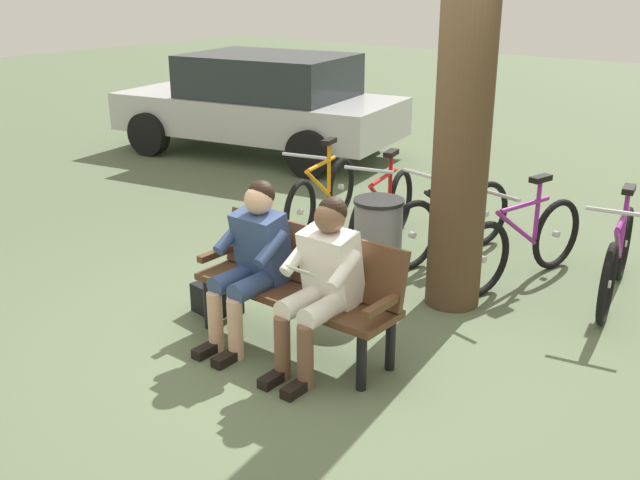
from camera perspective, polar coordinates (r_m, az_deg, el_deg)
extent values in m
plane|color=#566647|center=(5.56, -1.91, -7.81)|extent=(40.00, 40.00, 0.00)
cube|color=#51331E|center=(5.29, -2.02, -4.18)|extent=(1.60, 0.45, 0.05)
cube|color=#51331E|center=(5.34, -0.73, -1.23)|extent=(1.60, 0.14, 0.42)
cube|color=#51331E|center=(4.82, 4.87, -5.01)|extent=(0.06, 0.40, 0.05)
cube|color=#51331E|center=(5.73, -7.83, -0.97)|extent=(0.06, 0.40, 0.05)
cylinder|color=black|center=(4.88, 3.21, -9.39)|extent=(0.07, 0.07, 0.40)
cylinder|color=black|center=(5.73, -8.61, -4.89)|extent=(0.07, 0.07, 0.40)
cylinder|color=black|center=(5.13, 5.45, -7.91)|extent=(0.07, 0.07, 0.40)
cylinder|color=black|center=(5.95, -6.22, -3.84)|extent=(0.07, 0.07, 0.40)
cube|color=white|center=(5.01, 0.87, -2.07)|extent=(0.38, 0.31, 0.55)
sphere|color=brown|center=(4.87, 0.75, 1.73)|extent=(0.21, 0.21, 0.21)
sphere|color=black|center=(4.88, 0.97, 2.23)|extent=(0.20, 0.20, 0.20)
cylinder|color=white|center=(4.90, 0.34, -5.42)|extent=(0.15, 0.40, 0.15)
cylinder|color=brown|center=(4.88, -1.14, -9.02)|extent=(0.11, 0.11, 0.45)
cube|color=black|center=(4.91, -1.88, -11.40)|extent=(0.09, 0.22, 0.07)
cylinder|color=white|center=(4.78, 1.89, -2.36)|extent=(0.09, 0.31, 0.23)
cylinder|color=white|center=(5.01, -1.46, -4.80)|extent=(0.15, 0.40, 0.15)
cylinder|color=brown|center=(4.99, -2.92, -8.31)|extent=(0.11, 0.11, 0.45)
cube|color=black|center=(5.02, -3.65, -10.64)|extent=(0.09, 0.22, 0.07)
cylinder|color=white|center=(5.02, -1.77, -1.27)|extent=(0.09, 0.31, 0.23)
cube|color=silver|center=(4.77, -1.34, -2.45)|extent=(0.20, 0.12, 0.09)
cube|color=#334772|center=(5.40, -4.50, -0.47)|extent=(0.38, 0.31, 0.55)
sphere|color=#D8A884|center=(5.27, -4.76, 3.08)|extent=(0.21, 0.21, 0.21)
sphere|color=black|center=(5.28, -4.54, 3.54)|extent=(0.20, 0.20, 0.20)
cylinder|color=#334772|center=(5.28, -5.12, -3.54)|extent=(0.15, 0.40, 0.15)
cylinder|color=#D8A884|center=(5.26, -6.54, -6.85)|extent=(0.11, 0.11, 0.45)
cube|color=black|center=(5.29, -7.23, -9.06)|extent=(0.09, 0.22, 0.07)
cylinder|color=#334772|center=(5.16, -3.80, -0.67)|extent=(0.09, 0.31, 0.23)
cylinder|color=#334772|center=(5.41, -6.66, -3.00)|extent=(0.15, 0.40, 0.15)
cylinder|color=#D8A884|center=(5.40, -8.06, -6.23)|extent=(0.11, 0.11, 0.45)
cube|color=black|center=(5.42, -8.73, -8.39)|extent=(0.09, 0.22, 0.07)
cylinder|color=#334772|center=(5.43, -6.93, 0.26)|extent=(0.09, 0.31, 0.23)
cube|color=black|center=(6.00, -8.59, -4.59)|extent=(0.31, 0.17, 0.24)
cylinder|color=#4C3823|center=(5.74, 11.33, 13.93)|extent=(0.44, 0.44, 4.04)
cylinder|color=slate|center=(6.17, 4.44, -0.77)|extent=(0.40, 0.40, 0.82)
cylinder|color=black|center=(6.03, 4.54, 3.01)|extent=(0.42, 0.42, 0.03)
torus|color=black|center=(6.11, 21.26, -3.17)|extent=(0.18, 0.66, 0.66)
cylinder|color=silver|center=(6.11, 21.26, -3.17)|extent=(0.06, 0.07, 0.06)
torus|color=black|center=(7.06, 22.38, -0.25)|extent=(0.18, 0.66, 0.66)
cylinder|color=silver|center=(7.06, 22.38, -0.25)|extent=(0.06, 0.07, 0.06)
cylinder|color=#8C268C|center=(6.46, 22.29, 1.53)|extent=(0.15, 0.63, 0.04)
cylinder|color=#8C268C|center=(6.45, 21.98, -0.35)|extent=(0.15, 0.59, 0.43)
cylinder|color=#8C268C|center=(6.66, 22.39, 1.32)|extent=(0.04, 0.04, 0.55)
cube|color=black|center=(6.59, 22.70, 3.63)|extent=(0.13, 0.23, 0.05)
cylinder|color=#B2B2B7|center=(6.03, 22.04, 2.00)|extent=(0.48, 0.12, 0.03)
torus|color=black|center=(6.32, 12.41, -1.45)|extent=(0.21, 0.66, 0.66)
cylinder|color=silver|center=(6.32, 12.41, -1.45)|extent=(0.06, 0.07, 0.06)
torus|color=black|center=(7.10, 17.74, 0.43)|extent=(0.21, 0.66, 0.66)
cylinder|color=silver|center=(7.10, 17.74, 0.43)|extent=(0.06, 0.07, 0.06)
cylinder|color=#8C268C|center=(6.59, 15.53, 2.64)|extent=(0.19, 0.62, 0.04)
cylinder|color=#8C268C|center=(6.58, 14.95, 0.86)|extent=(0.18, 0.59, 0.43)
cylinder|color=#8C268C|center=(6.75, 16.41, 2.27)|extent=(0.04, 0.04, 0.55)
cube|color=black|center=(6.68, 16.64, 4.55)|extent=(0.14, 0.24, 0.05)
cylinder|color=#B2B2B7|center=(6.23, 13.39, 3.48)|extent=(0.47, 0.14, 0.03)
torus|color=black|center=(6.79, 7.14, 0.38)|extent=(0.21, 0.66, 0.66)
cylinder|color=silver|center=(6.79, 7.14, 0.38)|extent=(0.06, 0.07, 0.06)
torus|color=black|center=(7.52, 12.63, 1.99)|extent=(0.21, 0.66, 0.66)
cylinder|color=silver|center=(7.52, 12.63, 1.99)|extent=(0.06, 0.07, 0.06)
cylinder|color=black|center=(7.04, 10.21, 4.16)|extent=(0.18, 0.62, 0.04)
cylinder|color=black|center=(7.04, 9.67, 2.49)|extent=(0.17, 0.59, 0.43)
cylinder|color=black|center=(7.19, 11.15, 3.78)|extent=(0.04, 0.04, 0.55)
cube|color=black|center=(7.12, 11.30, 5.94)|extent=(0.14, 0.23, 0.05)
cylinder|color=#B2B2B7|center=(6.70, 7.96, 4.99)|extent=(0.47, 0.14, 0.03)
torus|color=black|center=(6.90, 3.36, 0.81)|extent=(0.21, 0.66, 0.66)
cylinder|color=silver|center=(6.90, 3.36, 0.81)|extent=(0.06, 0.07, 0.06)
torus|color=black|center=(7.81, 6.20, 3.02)|extent=(0.21, 0.66, 0.66)
cylinder|color=silver|center=(7.81, 6.20, 3.02)|extent=(0.06, 0.07, 0.06)
cylinder|color=#B71414|center=(7.24, 4.95, 4.85)|extent=(0.18, 0.63, 0.04)
cylinder|color=#B71414|center=(7.22, 4.68, 3.17)|extent=(0.17, 0.59, 0.43)
cylinder|color=#B71414|center=(7.43, 5.44, 4.58)|extent=(0.04, 0.04, 0.55)
cube|color=black|center=(7.36, 5.51, 6.68)|extent=(0.14, 0.23, 0.05)
cylinder|color=#B2B2B7|center=(6.83, 3.78, 5.43)|extent=(0.47, 0.14, 0.03)
torus|color=black|center=(7.40, -1.54, 2.17)|extent=(0.21, 0.66, 0.66)
cylinder|color=silver|center=(7.40, -1.54, 2.17)|extent=(0.06, 0.07, 0.06)
torus|color=black|center=(8.28, 1.63, 4.13)|extent=(0.21, 0.66, 0.66)
cylinder|color=silver|center=(8.28, 1.63, 4.13)|extent=(0.06, 0.07, 0.06)
cylinder|color=orange|center=(7.73, 0.13, 5.90)|extent=(0.18, 0.62, 0.04)
cylinder|color=orange|center=(7.72, -0.12, 4.33)|extent=(0.18, 0.59, 0.43)
cylinder|color=orange|center=(7.92, 0.70, 5.63)|extent=(0.04, 0.04, 0.55)
cube|color=black|center=(7.85, 0.71, 7.61)|extent=(0.14, 0.23, 0.05)
cylinder|color=#B2B2B7|center=(7.34, -1.22, 6.49)|extent=(0.47, 0.14, 0.03)
cube|color=silver|center=(11.25, -4.78, 9.68)|extent=(4.46, 2.53, 0.55)
cube|color=#262D33|center=(11.06, -3.97, 12.54)|extent=(2.57, 2.05, 0.60)
cylinder|color=black|center=(11.40, -13.06, 7.97)|extent=(0.67, 0.33, 0.64)
cylinder|color=black|center=(12.79, -7.79, 9.55)|extent=(0.67, 0.33, 0.64)
cylinder|color=black|center=(9.86, -0.81, 6.66)|extent=(0.67, 0.33, 0.64)
cylinder|color=black|center=(11.44, 3.57, 8.48)|extent=(0.67, 0.33, 0.64)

